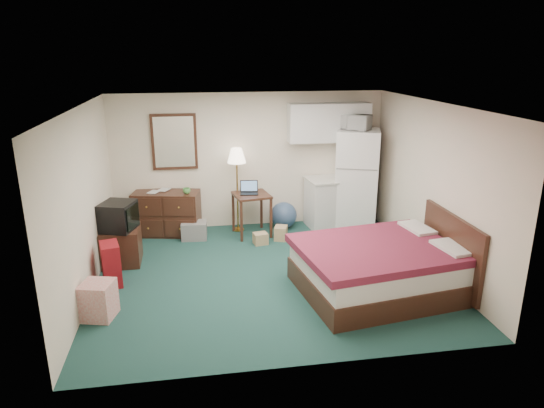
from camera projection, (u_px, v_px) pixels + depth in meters
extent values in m
cube|color=#152F2B|center=(268.00, 274.00, 7.26)|extent=(5.00, 4.50, 0.01)
cube|color=#F1DCC4|center=(268.00, 105.00, 6.51)|extent=(5.00, 4.50, 0.01)
cube|color=#F1DCC4|center=(249.00, 161.00, 9.00)|extent=(5.00, 0.01, 2.50)
cube|color=#F1DCC4|center=(304.00, 258.00, 4.77)|extent=(5.00, 0.01, 2.50)
cube|color=#F1DCC4|center=(84.00, 203.00, 6.50)|extent=(0.01, 4.50, 2.50)
cube|color=#F1DCC4|center=(433.00, 187.00, 7.27)|extent=(0.01, 4.50, 2.50)
sphere|color=#344C71|center=(284.00, 215.00, 9.12)|extent=(0.56, 0.56, 0.49)
imported|color=white|center=(356.00, 121.00, 8.66)|extent=(0.55, 0.52, 0.33)
imported|color=#967A5B|center=(149.00, 186.00, 8.60)|extent=(0.16, 0.09, 0.23)
imported|color=#967A5B|center=(159.00, 184.00, 8.73)|extent=(0.17, 0.10, 0.24)
imported|color=#519B49|center=(187.00, 190.00, 8.52)|extent=(0.14, 0.11, 0.13)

